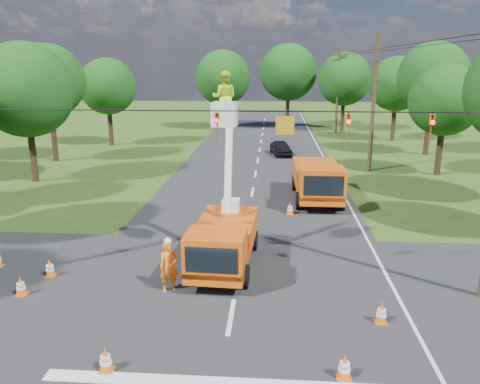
# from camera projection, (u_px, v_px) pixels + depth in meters

# --- Properties ---
(ground) EXTENTS (140.00, 140.00, 0.00)m
(ground) POSITION_uv_depth(u_px,v_px,m) (255.00, 175.00, 34.03)
(ground) COLOR #2E4815
(ground) RESTS_ON ground
(road_main) EXTENTS (12.00, 100.00, 0.06)m
(road_main) POSITION_uv_depth(u_px,v_px,m) (255.00, 175.00, 34.03)
(road_main) COLOR black
(road_main) RESTS_ON ground
(road_cross) EXTENTS (56.00, 10.00, 0.07)m
(road_cross) POSITION_uv_depth(u_px,v_px,m) (236.00, 289.00, 16.71)
(road_cross) COLOR black
(road_cross) RESTS_ON ground
(edge_line) EXTENTS (0.12, 90.00, 0.02)m
(edge_line) POSITION_uv_depth(u_px,v_px,m) (333.00, 176.00, 33.65)
(edge_line) COLOR silver
(edge_line) RESTS_ON ground
(bucket_truck) EXTENTS (2.50, 5.76, 7.53)m
(bucket_truck) POSITION_uv_depth(u_px,v_px,m) (224.00, 228.00, 18.07)
(bucket_truck) COLOR #D4640E
(bucket_truck) RESTS_ON ground
(second_truck) EXTENTS (2.70, 6.57, 2.44)m
(second_truck) POSITION_uv_depth(u_px,v_px,m) (317.00, 180.00, 27.18)
(second_truck) COLOR #D4640E
(second_truck) RESTS_ON ground
(ground_worker) EXTENTS (0.81, 0.72, 1.86)m
(ground_worker) POSITION_uv_depth(u_px,v_px,m) (169.00, 267.00, 16.32)
(ground_worker) COLOR orange
(ground_worker) RESTS_ON ground
(distant_car) EXTENTS (2.23, 3.96, 1.27)m
(distant_car) POSITION_uv_depth(u_px,v_px,m) (281.00, 148.00, 41.17)
(distant_car) COLOR black
(distant_car) RESTS_ON ground
(traffic_cone_0) EXTENTS (0.38, 0.38, 0.71)m
(traffic_cone_0) POSITION_uv_depth(u_px,v_px,m) (106.00, 360.00, 12.11)
(traffic_cone_0) COLOR #E55D0C
(traffic_cone_0) RESTS_ON ground
(traffic_cone_1) EXTENTS (0.38, 0.38, 0.71)m
(traffic_cone_1) POSITION_uv_depth(u_px,v_px,m) (345.00, 367.00, 11.83)
(traffic_cone_1) COLOR #E55D0C
(traffic_cone_1) RESTS_ON ground
(traffic_cone_2) EXTENTS (0.38, 0.38, 0.71)m
(traffic_cone_2) POSITION_uv_depth(u_px,v_px,m) (251.00, 226.00, 22.08)
(traffic_cone_2) COLOR #E55D0C
(traffic_cone_2) RESTS_ON ground
(traffic_cone_3) EXTENTS (0.38, 0.38, 0.71)m
(traffic_cone_3) POSITION_uv_depth(u_px,v_px,m) (290.00, 208.00, 24.82)
(traffic_cone_3) COLOR #E55D0C
(traffic_cone_3) RESTS_ON ground
(traffic_cone_4) EXTENTS (0.38, 0.38, 0.71)m
(traffic_cone_4) POSITION_uv_depth(u_px,v_px,m) (50.00, 268.00, 17.56)
(traffic_cone_4) COLOR #E55D0C
(traffic_cone_4) RESTS_ON ground
(traffic_cone_5) EXTENTS (0.38, 0.38, 0.71)m
(traffic_cone_5) POSITION_uv_depth(u_px,v_px,m) (21.00, 286.00, 16.13)
(traffic_cone_5) COLOR #E55D0C
(traffic_cone_5) RESTS_ON ground
(traffic_cone_7) EXTENTS (0.38, 0.38, 0.71)m
(traffic_cone_7) POSITION_uv_depth(u_px,v_px,m) (300.00, 178.00, 31.50)
(traffic_cone_7) COLOR #E55D0C
(traffic_cone_7) RESTS_ON ground
(traffic_cone_8) EXTENTS (0.38, 0.38, 0.71)m
(traffic_cone_8) POSITION_uv_depth(u_px,v_px,m) (381.00, 313.00, 14.40)
(traffic_cone_8) COLOR #E55D0C
(traffic_cone_8) RESTS_ON ground
(pole_right_mid) EXTENTS (1.80, 0.30, 10.00)m
(pole_right_mid) POSITION_uv_depth(u_px,v_px,m) (374.00, 102.00, 34.03)
(pole_right_mid) COLOR #4C3823
(pole_right_mid) RESTS_ON ground
(pole_right_far) EXTENTS (1.80, 0.30, 10.00)m
(pole_right_far) POSITION_uv_depth(u_px,v_px,m) (338.00, 88.00, 53.28)
(pole_right_far) COLOR #4C3823
(pole_right_far) RESTS_ON ground
(signal_span) EXTENTS (18.00, 0.29, 1.07)m
(signal_span) POSITION_uv_depth(u_px,v_px,m) (305.00, 125.00, 15.01)
(signal_span) COLOR black
(signal_span) RESTS_ON ground
(tree_left_d) EXTENTS (6.20, 6.20, 9.24)m
(tree_left_d) POSITION_uv_depth(u_px,v_px,m) (25.00, 90.00, 30.55)
(tree_left_d) COLOR #382616
(tree_left_d) RESTS_ON ground
(tree_left_e) EXTENTS (5.80, 5.80, 9.41)m
(tree_left_e) POSITION_uv_depth(u_px,v_px,m) (48.00, 81.00, 37.31)
(tree_left_e) COLOR #382616
(tree_left_e) RESTS_ON ground
(tree_left_f) EXTENTS (5.40, 5.40, 8.40)m
(tree_left_f) POSITION_uv_depth(u_px,v_px,m) (108.00, 87.00, 45.09)
(tree_left_f) COLOR #382616
(tree_left_f) RESTS_ON ground
(tree_right_c) EXTENTS (5.00, 5.00, 7.83)m
(tree_right_c) POSITION_uv_depth(u_px,v_px,m) (445.00, 100.00, 32.70)
(tree_right_c) COLOR #382616
(tree_right_c) RESTS_ON ground
(tree_right_d) EXTENTS (6.00, 6.00, 9.70)m
(tree_right_d) POSITION_uv_depth(u_px,v_px,m) (433.00, 77.00, 39.92)
(tree_right_d) COLOR #382616
(tree_right_d) RESTS_ON ground
(tree_right_e) EXTENTS (5.60, 5.60, 8.63)m
(tree_right_e) POSITION_uv_depth(u_px,v_px,m) (397.00, 84.00, 47.92)
(tree_right_e) COLOR #382616
(tree_right_e) RESTS_ON ground
(tree_far_a) EXTENTS (6.60, 6.60, 9.50)m
(tree_far_a) POSITION_uv_depth(u_px,v_px,m) (223.00, 78.00, 56.80)
(tree_far_a) COLOR #382616
(tree_far_a) RESTS_ON ground
(tree_far_b) EXTENTS (7.00, 7.00, 10.32)m
(tree_far_b) POSITION_uv_depth(u_px,v_px,m) (288.00, 72.00, 58.01)
(tree_far_b) COLOR #382616
(tree_far_b) RESTS_ON ground
(tree_far_c) EXTENTS (6.20, 6.20, 9.18)m
(tree_far_c) POSITION_uv_depth(u_px,v_px,m) (345.00, 79.00, 54.88)
(tree_far_c) COLOR #382616
(tree_far_c) RESTS_ON ground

